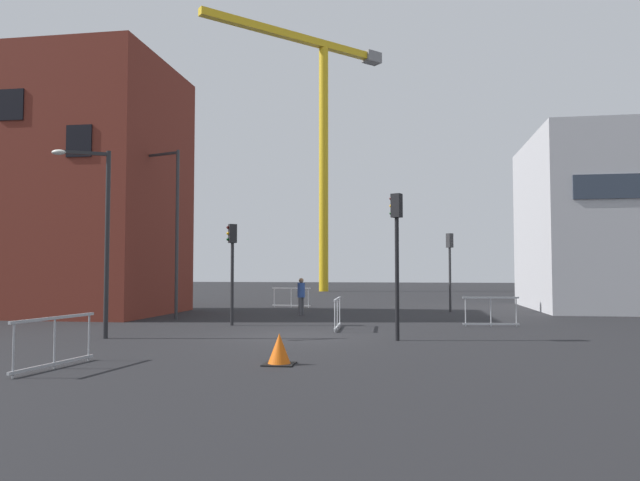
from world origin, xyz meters
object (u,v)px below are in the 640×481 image
Objects in this scene: construction_crane at (319,120)px; traffic_light_corner at (232,257)px; traffic_light_near at (397,242)px; traffic_light_far at (450,259)px; streetlamp_tall at (172,217)px; traffic_cone_striped at (279,350)px; streetlamp_short at (99,224)px; pedestrian_walking at (301,293)px.

construction_crane is 37.54m from traffic_light_corner.
construction_crane is 5.77× the size of traffic_light_near.
construction_crane is at bearing 111.96° from traffic_light_far.
traffic_cone_striped is (7.06, -10.79, -3.93)m from streetlamp_tall.
traffic_cone_striped is (3.73, -8.54, -2.22)m from traffic_light_corner.
streetlamp_short reaches higher than pedestrian_walking.
traffic_light_near is 1.14× the size of traffic_light_corner.
streetlamp_short is (-0.56, -39.42, -13.15)m from construction_crane.
streetlamp_tall is at bearing 95.19° from streetlamp_short.
streetlamp_tall reaches higher than streetlamp_short.
construction_crane is at bearing 102.16° from traffic_light_near.
traffic_cone_striped is at bearing -56.80° from streetlamp_tall.
streetlamp_short is at bearing -120.04° from traffic_light_corner.
pedestrian_walking is (4.93, 3.21, -3.27)m from streetlamp_tall.
pedestrian_walking is (4.30, 10.13, -2.45)m from streetlamp_short.
pedestrian_walking is at bearing 116.34° from traffic_light_near.
construction_crane reaches higher than streetlamp_tall.
pedestrian_walking is at bearing 33.08° from streetlamp_tall.
construction_crane is at bearing 89.19° from streetlamp_short.
streetlamp_tall is 1.84× the size of traffic_light_far.
traffic_cone_striped is at bearing -66.44° from traffic_light_corner.
traffic_light_far is at bearing 79.32° from traffic_light_near.
traffic_cone_striped is (5.87, -43.29, -16.26)m from construction_crane.
streetlamp_short is at bearing -112.99° from pedestrian_walking.
streetlamp_tall reaches higher than traffic_light_far.
pedestrian_walking is at bearing 98.65° from traffic_cone_striped.
construction_crane is 41.71m from traffic_light_near.
streetlamp_short is 5.48m from traffic_light_corner.
pedestrian_walking is 2.49× the size of traffic_cone_striped.
construction_crane reaches higher than traffic_light_far.
traffic_light_near is 10.45m from pedestrian_walking.
construction_crane is at bearing 87.90° from streetlamp_tall.
streetlamp_short is 8.12m from traffic_cone_striped.
construction_crane reaches higher than streetlamp_short.
traffic_light_corner is at bearing 59.96° from streetlamp_short.
pedestrian_walking is at bearing -82.73° from construction_crane.
traffic_light_far is (11.16, 13.13, -0.83)m from streetlamp_short.
pedestrian_walking is at bearing -156.39° from traffic_light_far.
traffic_cone_striped is at bearing -82.28° from construction_crane.
traffic_light_near is 2.55× the size of pedestrian_walking.
traffic_light_corner is at bearing -86.47° from construction_crane.
streetlamp_short is (0.63, -6.92, -0.83)m from streetlamp_tall.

